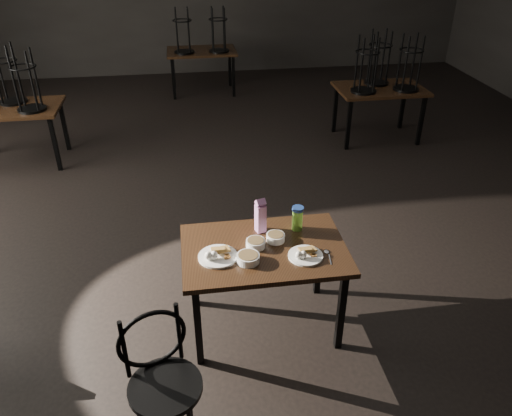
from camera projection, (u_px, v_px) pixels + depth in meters
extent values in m
plane|color=black|center=(264.00, 231.00, 5.17)|extent=(12.00, 12.00, 0.00)
cube|color=black|center=(264.00, 250.00, 3.64)|extent=(1.20, 0.80, 0.04)
cube|color=black|center=(198.00, 326.00, 3.50)|extent=(0.05, 0.05, 0.71)
cube|color=black|center=(341.00, 311.00, 3.63)|extent=(0.05, 0.05, 0.71)
cube|color=black|center=(194.00, 270.00, 4.04)|extent=(0.05, 0.05, 0.71)
cube|color=black|center=(319.00, 259.00, 4.17)|extent=(0.05, 0.05, 0.71)
cylinder|color=white|center=(218.00, 256.00, 3.53)|extent=(0.28, 0.28, 0.02)
cube|color=#AC853D|center=(218.00, 246.00, 3.53)|extent=(0.10, 0.10, 0.05)
cube|color=#AC853D|center=(223.00, 246.00, 3.54)|extent=(0.12, 0.12, 0.03)
ellipsoid|color=white|center=(208.00, 256.00, 3.46)|extent=(0.05, 0.05, 0.07)
ellipsoid|color=white|center=(214.00, 255.00, 3.47)|extent=(0.05, 0.05, 0.07)
cylinder|color=white|center=(305.00, 256.00, 3.54)|extent=(0.25, 0.25, 0.01)
cube|color=#AC853D|center=(305.00, 246.00, 3.54)|extent=(0.09, 0.09, 0.04)
cube|color=#AC853D|center=(309.00, 246.00, 3.55)|extent=(0.10, 0.10, 0.03)
ellipsoid|color=white|center=(299.00, 255.00, 3.48)|extent=(0.05, 0.05, 0.06)
ellipsoid|color=white|center=(303.00, 255.00, 3.48)|extent=(0.05, 0.05, 0.06)
cylinder|color=white|center=(256.00, 244.00, 3.63)|extent=(0.14, 0.14, 0.06)
cylinder|color=brown|center=(256.00, 241.00, 3.62)|extent=(0.12, 0.12, 0.01)
cylinder|color=white|center=(276.00, 238.00, 3.70)|extent=(0.14, 0.14, 0.05)
cylinder|color=brown|center=(276.00, 235.00, 3.69)|extent=(0.12, 0.12, 0.01)
cylinder|color=white|center=(248.00, 258.00, 3.48)|extent=(0.16, 0.16, 0.06)
cylinder|color=brown|center=(248.00, 256.00, 3.47)|extent=(0.14, 0.14, 0.01)
cube|color=#8E1979|center=(260.00, 218.00, 3.77)|extent=(0.09, 0.09, 0.23)
cube|color=#8E1979|center=(261.00, 203.00, 3.70)|extent=(0.09, 0.09, 0.07)
cylinder|color=#87D63F|center=(297.00, 220.00, 3.80)|extent=(0.10, 0.10, 0.17)
cylinder|color=navy|center=(298.00, 209.00, 3.75)|extent=(0.11, 0.11, 0.03)
ellipsoid|color=silver|center=(327.00, 251.00, 3.58)|extent=(0.04, 0.06, 0.01)
cube|color=silver|center=(330.00, 259.00, 3.51)|extent=(0.03, 0.12, 0.00)
cylinder|color=black|center=(165.00, 387.00, 2.89)|extent=(0.44, 0.44, 0.03)
torus|color=black|center=(152.00, 339.00, 2.92)|extent=(0.41, 0.16, 0.42)
cylinder|color=black|center=(189.00, 395.00, 3.13)|extent=(0.03, 0.03, 0.49)
cylinder|color=black|center=(149.00, 400.00, 3.10)|extent=(0.03, 0.03, 0.49)
cube|color=black|center=(10.00, 109.00, 6.21)|extent=(1.20, 0.80, 0.04)
cube|color=black|center=(55.00, 144.00, 6.20)|extent=(0.05, 0.05, 0.71)
cube|color=black|center=(64.00, 125.00, 6.75)|extent=(0.05, 0.05, 0.71)
cylinder|color=black|center=(32.00, 109.00, 6.11)|extent=(0.34, 0.34, 0.03)
torus|color=black|center=(22.00, 68.00, 5.85)|extent=(0.32, 0.32, 0.02)
cylinder|color=black|center=(36.00, 77.00, 6.02)|extent=(0.03, 0.03, 0.70)
cylinder|color=black|center=(18.00, 77.00, 5.99)|extent=(0.03, 0.03, 0.70)
cylinder|color=black|center=(14.00, 82.00, 5.82)|extent=(0.03, 0.03, 0.70)
cylinder|color=black|center=(32.00, 82.00, 5.85)|extent=(0.03, 0.03, 0.70)
cylinder|color=black|center=(14.00, 101.00, 6.35)|extent=(0.34, 0.34, 0.03)
torus|color=black|center=(3.00, 62.00, 6.09)|extent=(0.32, 0.32, 0.02)
cylinder|color=black|center=(17.00, 70.00, 6.26)|extent=(0.03, 0.03, 0.70)
cylinder|color=black|center=(0.00, 71.00, 6.23)|extent=(0.03, 0.03, 0.70)
cylinder|color=black|center=(12.00, 75.00, 6.09)|extent=(0.03, 0.03, 0.70)
cube|color=black|center=(380.00, 89.00, 6.90)|extent=(1.20, 0.80, 0.04)
cube|color=black|center=(349.00, 125.00, 6.75)|extent=(0.05, 0.05, 0.71)
cube|color=black|center=(421.00, 121.00, 6.89)|extent=(0.05, 0.05, 0.71)
cube|color=black|center=(335.00, 109.00, 7.30)|extent=(0.05, 0.05, 0.71)
cube|color=black|center=(403.00, 105.00, 7.43)|extent=(0.05, 0.05, 0.71)
cylinder|color=black|center=(363.00, 91.00, 6.72)|extent=(0.34, 0.34, 0.03)
torus|color=black|center=(368.00, 53.00, 6.46)|extent=(0.32, 0.32, 0.02)
cylinder|color=black|center=(371.00, 61.00, 6.62)|extent=(0.03, 0.03, 0.70)
cylinder|color=black|center=(357.00, 62.00, 6.60)|extent=(0.03, 0.03, 0.70)
cylinder|color=black|center=(362.00, 66.00, 6.43)|extent=(0.03, 0.03, 0.70)
cylinder|color=black|center=(376.00, 65.00, 6.46)|extent=(0.03, 0.03, 0.70)
cylinder|color=black|center=(406.00, 89.00, 6.79)|extent=(0.34, 0.34, 0.03)
torus|color=black|center=(412.00, 51.00, 6.53)|extent=(0.32, 0.32, 0.02)
cylinder|color=black|center=(414.00, 60.00, 6.70)|extent=(0.03, 0.03, 0.70)
cylinder|color=black|center=(400.00, 60.00, 6.68)|extent=(0.03, 0.03, 0.70)
cylinder|color=black|center=(406.00, 64.00, 6.51)|extent=(0.03, 0.03, 0.70)
cylinder|color=black|center=(420.00, 63.00, 6.53)|extent=(0.03, 0.03, 0.70)
cylinder|color=black|center=(376.00, 83.00, 7.03)|extent=(0.34, 0.34, 0.03)
torus|color=black|center=(381.00, 46.00, 6.78)|extent=(0.32, 0.32, 0.02)
cylinder|color=black|center=(384.00, 54.00, 6.94)|extent=(0.03, 0.03, 0.70)
cylinder|color=black|center=(370.00, 55.00, 6.92)|extent=(0.03, 0.03, 0.70)
cylinder|color=black|center=(375.00, 59.00, 6.75)|extent=(0.03, 0.03, 0.70)
cylinder|color=black|center=(389.00, 58.00, 6.77)|extent=(0.03, 0.03, 0.70)
cube|color=black|center=(201.00, 51.00, 8.72)|extent=(1.20, 0.80, 0.04)
cube|color=black|center=(173.00, 79.00, 8.58)|extent=(0.05, 0.05, 0.71)
cube|color=black|center=(233.00, 77.00, 8.71)|extent=(0.05, 0.05, 0.71)
cube|color=black|center=(173.00, 69.00, 9.12)|extent=(0.05, 0.05, 0.71)
cube|color=black|center=(230.00, 67.00, 9.25)|extent=(0.05, 0.05, 0.71)
cylinder|color=black|center=(184.00, 52.00, 8.54)|extent=(0.34, 0.34, 0.03)
torus|color=black|center=(182.00, 21.00, 8.28)|extent=(0.32, 0.32, 0.02)
cylinder|color=black|center=(188.00, 28.00, 8.44)|extent=(0.03, 0.03, 0.70)
cylinder|color=black|center=(177.00, 29.00, 8.42)|extent=(0.03, 0.03, 0.70)
cylinder|color=black|center=(177.00, 31.00, 8.25)|extent=(0.03, 0.03, 0.70)
cylinder|color=black|center=(189.00, 31.00, 8.28)|extent=(0.03, 0.03, 0.70)
cylinder|color=black|center=(219.00, 51.00, 8.61)|extent=(0.34, 0.34, 0.03)
torus|color=black|center=(218.00, 20.00, 8.36)|extent=(0.32, 0.32, 0.02)
cylinder|color=black|center=(224.00, 27.00, 8.52)|extent=(0.03, 0.03, 0.70)
cylinder|color=black|center=(212.00, 28.00, 8.50)|extent=(0.03, 0.03, 0.70)
cylinder|color=black|center=(213.00, 30.00, 8.33)|extent=(0.03, 0.03, 0.70)
cylinder|color=black|center=(225.00, 30.00, 8.35)|extent=(0.03, 0.03, 0.70)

